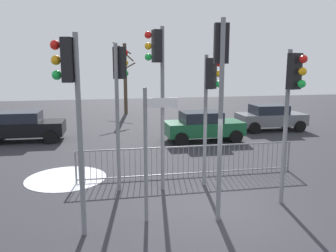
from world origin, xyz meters
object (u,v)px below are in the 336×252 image
(traffic_light_mid_right, at_px, (292,93))
(car_green_far, at_px, (203,126))
(bare_tree_left, at_px, (125,77))
(car_grey_mid, at_px, (270,117))
(traffic_light_foreground_right, at_px, (71,91))
(direction_sign_post, at_px, (148,149))
(traffic_light_rear_right, at_px, (221,76))
(traffic_light_rear_left, at_px, (120,84))
(traffic_light_foreground_left, at_px, (211,91))
(car_black_trailing, at_px, (23,126))
(traffic_light_mid_left, at_px, (158,73))

(traffic_light_mid_right, height_order, car_green_far, traffic_light_mid_right)
(car_green_far, distance_m, bare_tree_left, 10.95)
(car_green_far, relative_size, car_grey_mid, 0.98)
(traffic_light_foreground_right, bearing_deg, direction_sign_post, -67.47)
(traffic_light_mid_right, distance_m, car_grey_mid, 11.21)
(traffic_light_rear_right, relative_size, traffic_light_foreground_right, 1.09)
(traffic_light_rear_left, bearing_deg, car_green_far, 94.79)
(traffic_light_rear_right, distance_m, traffic_light_mid_right, 2.15)
(traffic_light_foreground_right, bearing_deg, car_grey_mid, -33.23)
(traffic_light_foreground_right, xyz_separation_m, traffic_light_mid_right, (5.40, 0.50, -0.19))
(traffic_light_foreground_left, xyz_separation_m, bare_tree_left, (-1.08, 16.49, -0.13))
(traffic_light_mid_right, relative_size, direction_sign_post, 1.28)
(car_grey_mid, height_order, bare_tree_left, bare_tree_left)
(car_green_far, distance_m, car_black_trailing, 8.85)
(traffic_light_mid_right, bearing_deg, car_green_far, -108.97)
(car_grey_mid, bearing_deg, bare_tree_left, 134.12)
(traffic_light_rear_right, bearing_deg, traffic_light_foreground_right, -167.03)
(car_green_far, xyz_separation_m, car_grey_mid, (4.67, 1.89, 0.00))
(traffic_light_foreground_left, xyz_separation_m, traffic_light_rear_right, (-0.52, -2.16, 0.53))
(traffic_light_mid_right, relative_size, car_green_far, 1.08)
(traffic_light_rear_right, bearing_deg, traffic_light_mid_right, 19.31)
(traffic_light_rear_right, height_order, direction_sign_post, traffic_light_rear_right)
(traffic_light_foreground_right, relative_size, car_green_far, 1.15)
(traffic_light_mid_right, distance_m, car_black_trailing, 13.08)
(direction_sign_post, relative_size, bare_tree_left, 0.60)
(traffic_light_foreground_right, height_order, car_black_trailing, traffic_light_foreground_right)
(traffic_light_foreground_right, relative_size, bare_tree_left, 0.82)
(traffic_light_mid_left, height_order, bare_tree_left, bare_tree_left)
(traffic_light_foreground_right, xyz_separation_m, direction_sign_post, (1.65, 0.32, -1.40))
(traffic_light_rear_right, height_order, bare_tree_left, bare_tree_left)
(traffic_light_mid_right, relative_size, car_black_trailing, 1.07)
(direction_sign_post, bearing_deg, traffic_light_mid_left, 77.27)
(traffic_light_foreground_left, relative_size, traffic_light_foreground_right, 0.92)
(traffic_light_rear_left, xyz_separation_m, traffic_light_mid_left, (1.06, -0.30, 0.33))
(traffic_light_rear_right, relative_size, car_green_far, 1.25)
(traffic_light_rear_left, xyz_separation_m, bare_tree_left, (1.57, 16.19, -0.36))
(bare_tree_left, bearing_deg, traffic_light_foreground_right, -98.37)
(traffic_light_foreground_right, distance_m, traffic_light_rear_left, 2.88)
(traffic_light_rear_left, relative_size, car_black_trailing, 1.12)
(traffic_light_foreground_right, relative_size, traffic_light_mid_left, 0.91)
(direction_sign_post, height_order, car_green_far, direction_sign_post)
(car_black_trailing, height_order, bare_tree_left, bare_tree_left)
(traffic_light_rear_right, distance_m, traffic_light_foreground_right, 3.34)
(car_black_trailing, bearing_deg, traffic_light_rear_right, -55.62)
(direction_sign_post, distance_m, car_black_trailing, 11.02)
(traffic_light_rear_left, relative_size, bare_tree_left, 0.81)
(traffic_light_rear_left, height_order, traffic_light_mid_left, traffic_light_mid_left)
(bare_tree_left, bearing_deg, traffic_light_mid_left, -91.77)
(traffic_light_mid_right, height_order, traffic_light_rear_left, traffic_light_rear_left)
(traffic_light_foreground_left, xyz_separation_m, traffic_light_mid_right, (1.55, -1.83, 0.07))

